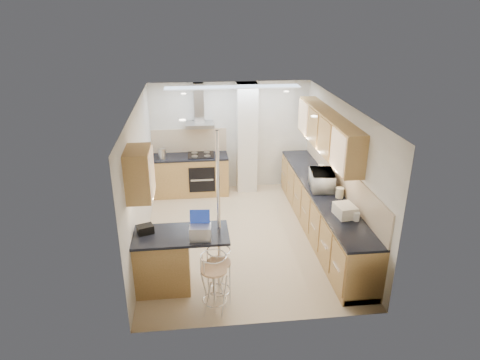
{
  "coord_description": "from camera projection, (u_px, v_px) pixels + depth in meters",
  "views": [
    {
      "loc": [
        -0.85,
        -7.03,
        4.09
      ],
      "look_at": [
        -0.03,
        0.2,
        1.07
      ],
      "focal_mm": 32.0,
      "sensor_mm": 36.0,
      "label": 1
    }
  ],
  "objects": [
    {
      "name": "bread_bin",
      "position": [
        345.0,
        211.0,
        6.84
      ],
      "size": [
        0.33,
        0.4,
        0.19
      ],
      "primitive_type": "cube",
      "rotation": [
        0.0,
        0.0,
        0.13
      ],
      "color": "white",
      "rests_on": "right_counter"
    },
    {
      "name": "jar_a",
      "position": [
        321.0,
        170.0,
        8.51
      ],
      "size": [
        0.14,
        0.14,
        0.2
      ],
      "primitive_type": "cylinder",
      "rotation": [
        0.0,
        0.0,
        -0.22
      ],
      "color": "white",
      "rests_on": "right_counter"
    },
    {
      "name": "kettle",
      "position": [
        162.0,
        154.0,
        9.35
      ],
      "size": [
        0.16,
        0.16,
        0.24
      ],
      "primitive_type": "cylinder",
      "color": "#A9ABAD",
      "rests_on": "back_counter"
    },
    {
      "name": "peninsula",
      "position": [
        181.0,
        261.0,
        6.48
      ],
      "size": [
        1.47,
        0.72,
        0.94
      ],
      "color": "olive",
      "rests_on": "ground"
    },
    {
      "name": "bag",
      "position": [
        145.0,
        229.0,
        6.3
      ],
      "size": [
        0.27,
        0.24,
        0.12
      ],
      "primitive_type": "cube",
      "rotation": [
        0.0,
        0.0,
        0.36
      ],
      "color": "black",
      "rests_on": "peninsula"
    },
    {
      "name": "laptop",
      "position": [
        200.0,
        232.0,
        6.14
      ],
      "size": [
        0.32,
        0.25,
        0.21
      ],
      "primitive_type": "cube",
      "rotation": [
        0.0,
        0.0,
        -0.08
      ],
      "color": "#ACAEB5",
      "rests_on": "peninsula"
    },
    {
      "name": "bar_stool_near",
      "position": [
        214.0,
        284.0,
        5.93
      ],
      "size": [
        0.42,
        0.42,
        0.95
      ],
      "primitive_type": null,
      "rotation": [
        0.0,
        0.0,
        0.09
      ],
      "color": "tan",
      "rests_on": "ground"
    },
    {
      "name": "back_counter",
      "position": [
        191.0,
        175.0,
        9.76
      ],
      "size": [
        1.7,
        0.63,
        0.92
      ],
      "color": "olive",
      "rests_on": "ground"
    },
    {
      "name": "ground",
      "position": [
        243.0,
        236.0,
        8.11
      ],
      "size": [
        4.8,
        4.8,
        0.0
      ],
      "primitive_type": "plane",
      "color": "#CEB889",
      "rests_on": "ground"
    },
    {
      "name": "jar_c",
      "position": [
        340.0,
        193.0,
        7.5
      ],
      "size": [
        0.16,
        0.16,
        0.18
      ],
      "primitive_type": "cylinder",
      "rotation": [
        0.0,
        0.0,
        -0.17
      ],
      "color": "#BCB597",
      "rests_on": "right_counter"
    },
    {
      "name": "right_counter",
      "position": [
        321.0,
        210.0,
        8.09
      ],
      "size": [
        0.63,
        4.4,
        0.92
      ],
      "color": "olive",
      "rests_on": "ground"
    },
    {
      "name": "jar_b",
      "position": [
        314.0,
        174.0,
        8.39
      ],
      "size": [
        0.14,
        0.14,
        0.14
      ],
      "primitive_type": "cylinder",
      "rotation": [
        0.0,
        0.0,
        -0.4
      ],
      "color": "white",
      "rests_on": "right_counter"
    },
    {
      "name": "room_shell",
      "position": [
        258.0,
        152.0,
        7.9
      ],
      "size": [
        3.64,
        4.84,
        2.51
      ],
      "color": "beige",
      "rests_on": "ground"
    },
    {
      "name": "jar_d",
      "position": [
        356.0,
        216.0,
        6.7
      ],
      "size": [
        0.12,
        0.12,
        0.14
      ],
      "primitive_type": "cylinder",
      "rotation": [
        0.0,
        0.0,
        0.25
      ],
      "color": "white",
      "rests_on": "right_counter"
    },
    {
      "name": "microwave",
      "position": [
        322.0,
        180.0,
        7.82
      ],
      "size": [
        0.48,
        0.65,
        0.34
      ],
      "primitive_type": "imported",
      "rotation": [
        0.0,
        0.0,
        1.45
      ],
      "color": "white",
      "rests_on": "right_counter"
    },
    {
      "name": "bar_stool_end",
      "position": [
        219.0,
        276.0,
        6.17
      ],
      "size": [
        0.51,
        0.51,
        0.89
      ],
      "primitive_type": null,
      "rotation": [
        0.0,
        0.0,
        0.72
      ],
      "color": "tan",
      "rests_on": "ground"
    }
  ]
}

